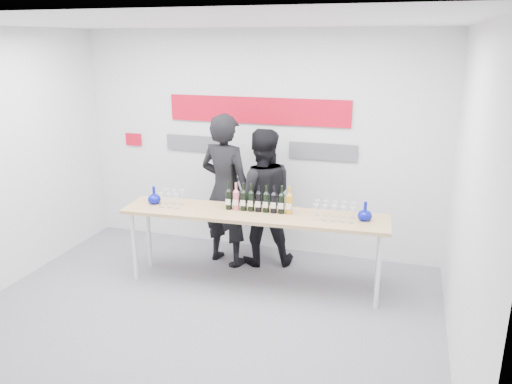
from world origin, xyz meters
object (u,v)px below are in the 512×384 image
presenter_right (261,197)px  tasting_table (253,218)px  mic_stand (234,235)px  presenter_left (226,190)px

presenter_right → tasting_table: bearing=80.2°
tasting_table → presenter_right: bearing=95.5°
tasting_table → mic_stand: mic_stand is taller
presenter_left → presenter_right: size_ratio=1.11×
tasting_table → presenter_left: presenter_left is taller
tasting_table → presenter_right: size_ratio=1.74×
presenter_left → mic_stand: size_ratio=1.43×
presenter_left → presenter_right: bearing=-149.9°
tasting_table → presenter_right: 0.69m
presenter_left → presenter_right: (0.44, 0.13, -0.10)m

